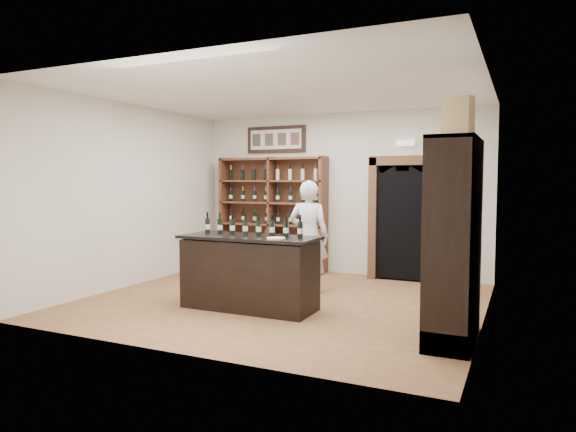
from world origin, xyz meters
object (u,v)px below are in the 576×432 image
at_px(counter_bottle_0, 207,226).
at_px(shopkeeper, 309,236).
at_px(tasting_counter, 249,273).
at_px(side_cabinet, 456,273).
at_px(wine_crate, 458,119).
at_px(wine_shelf, 273,213).

height_order(counter_bottle_0, shopkeeper, shopkeeper).
xyz_separation_m(tasting_counter, shopkeeper, (0.32, 1.34, 0.38)).
bearing_deg(side_cabinet, counter_bottle_0, 173.80).
distance_m(counter_bottle_0, wine_crate, 3.64).
distance_m(tasting_counter, shopkeeper, 1.42).
distance_m(tasting_counter, counter_bottle_0, 0.95).
bearing_deg(wine_shelf, wine_crate, -38.06).
relative_size(side_cabinet, wine_crate, 4.65).
xyz_separation_m(tasting_counter, side_cabinet, (2.72, -0.30, 0.26)).
height_order(wine_shelf, side_cabinet, same).
bearing_deg(tasting_counter, shopkeeper, 76.57).
height_order(wine_shelf, counter_bottle_0, wine_shelf).
xyz_separation_m(wine_shelf, counter_bottle_0, (0.38, -2.86, 0.01)).
xyz_separation_m(side_cabinet, wine_crate, (-0.06, 0.28, 1.68)).
bearing_deg(shopkeeper, wine_crate, 145.82).
distance_m(wine_shelf, wine_crate, 4.97).
height_order(side_cabinet, shopkeeper, side_cabinet).
bearing_deg(shopkeeper, counter_bottle_0, 46.27).
bearing_deg(counter_bottle_0, wine_shelf, 97.57).
distance_m(shopkeeper, wine_crate, 3.13).
xyz_separation_m(side_cabinet, shopkeeper, (-2.41, 1.64, 0.12)).
height_order(tasting_counter, shopkeeper, shopkeeper).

